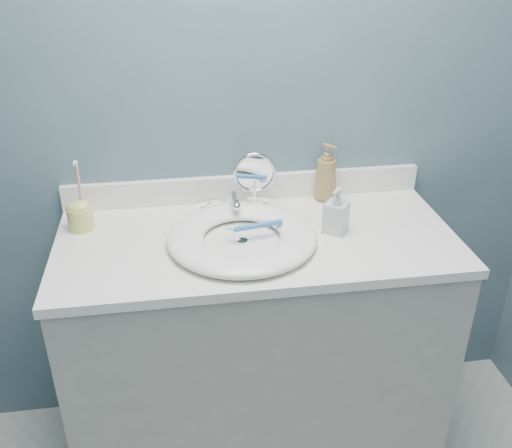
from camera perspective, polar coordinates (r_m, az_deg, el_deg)
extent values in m
cube|color=#475F6B|center=(1.87, -1.21, 11.48)|extent=(2.20, 0.02, 2.40)
cube|color=#ABA89D|center=(2.01, 0.08, -12.61)|extent=(1.20, 0.55, 0.85)
cube|color=white|center=(1.75, 0.09, -1.68)|extent=(1.22, 0.57, 0.03)
cube|color=white|center=(1.96, -1.08, 3.65)|extent=(1.22, 0.02, 0.09)
cylinder|color=silver|center=(1.71, -1.41, -1.75)|extent=(0.04, 0.04, 0.01)
cube|color=silver|center=(1.89, -2.23, 1.45)|extent=(0.22, 0.05, 0.01)
cylinder|color=silver|center=(1.88, -2.25, 2.24)|extent=(0.03, 0.03, 0.06)
cylinder|color=silver|center=(1.83, -2.10, 2.38)|extent=(0.02, 0.09, 0.02)
sphere|color=silver|center=(1.79, -1.93, 1.76)|extent=(0.03, 0.03, 0.03)
cylinder|color=silver|center=(1.88, -4.82, 1.70)|extent=(0.02, 0.02, 0.03)
cube|color=silver|center=(1.87, -4.84, 2.28)|extent=(0.08, 0.03, 0.01)
cylinder|color=silver|center=(1.90, 0.31, 2.06)|extent=(0.02, 0.02, 0.03)
cube|color=silver|center=(1.89, 0.31, 2.63)|extent=(0.08, 0.03, 0.01)
cylinder|color=silver|center=(1.90, -0.13, 1.50)|extent=(0.08, 0.08, 0.01)
cylinder|color=silver|center=(1.88, -0.13, 2.91)|extent=(0.01, 0.01, 0.10)
torus|color=silver|center=(1.84, -0.14, 5.15)|extent=(0.14, 0.02, 0.14)
cylinder|color=white|center=(1.84, -0.14, 5.15)|extent=(0.12, 0.01, 0.12)
imported|color=olive|center=(1.95, 7.03, 5.16)|extent=(0.11, 0.11, 0.20)
imported|color=silver|center=(1.76, 8.05, 1.36)|extent=(0.09, 0.09, 0.15)
cylinder|color=#CDCD66|center=(1.85, -17.15, 0.57)|extent=(0.08, 0.08, 0.07)
ellipsoid|color=#CDCD66|center=(1.84, -17.31, 1.59)|extent=(0.08, 0.07, 0.05)
cylinder|color=pink|center=(1.81, -17.25, 3.58)|extent=(0.02, 0.03, 0.15)
cube|color=white|center=(1.77, -17.63, 5.82)|extent=(0.01, 0.02, 0.01)
cube|color=#3876C7|center=(1.71, 0.18, -0.18)|extent=(0.16, 0.04, 0.01)
cube|color=white|center=(1.69, -2.54, -0.39)|extent=(0.02, 0.02, 0.01)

